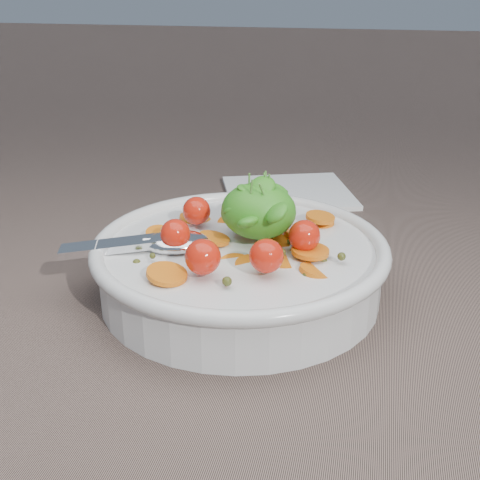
# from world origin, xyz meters

# --- Properties ---
(ground) EXTENTS (6.00, 6.00, 0.00)m
(ground) POSITION_xyz_m (0.00, 0.00, 0.00)
(ground) COLOR #776155
(ground) RESTS_ON ground
(bowl) EXTENTS (0.27, 0.25, 0.11)m
(bowl) POSITION_xyz_m (0.02, -0.02, 0.03)
(bowl) COLOR silver
(bowl) RESTS_ON ground
(napkin) EXTENTS (0.19, 0.18, 0.01)m
(napkin) POSITION_xyz_m (0.02, 0.25, 0.00)
(napkin) COLOR white
(napkin) RESTS_ON ground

